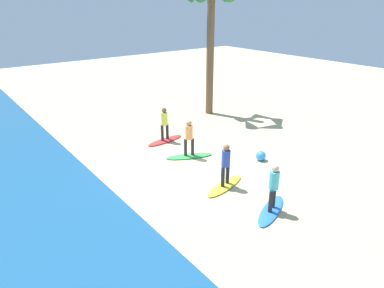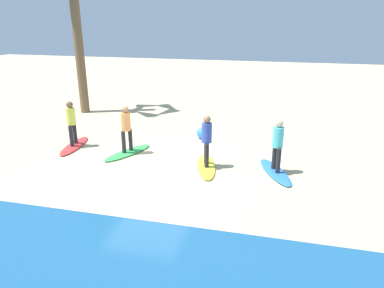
{
  "view_description": "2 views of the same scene",
  "coord_description": "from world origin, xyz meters",
  "px_view_note": "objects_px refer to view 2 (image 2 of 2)",
  "views": [
    {
      "loc": [
        -10.18,
        7.43,
        6.51
      ],
      "look_at": [
        0.62,
        -0.9,
        0.83
      ],
      "focal_mm": 32.46,
      "sensor_mm": 36.0,
      "label": 1
    },
    {
      "loc": [
        -3.95,
        9.83,
        4.59
      ],
      "look_at": [
        -1.47,
        -0.26,
        0.87
      ],
      "focal_mm": 33.43,
      "sensor_mm": 36.0,
      "label": 2
    }
  ],
  "objects_px": {
    "surfboard_blue": "(275,172)",
    "surfboard_green": "(128,153)",
    "beach_ball": "(202,133)",
    "surfer_red": "(71,120)",
    "surfer_blue": "(278,142)",
    "surfer_green": "(126,126)",
    "surfboard_yellow": "(206,166)",
    "surfer_yellow": "(207,137)",
    "surfboard_red": "(74,146)"
  },
  "relations": [
    {
      "from": "surfboard_blue",
      "to": "surfboard_green",
      "type": "bearing_deg",
      "value": -118.68
    },
    {
      "from": "surfboard_blue",
      "to": "beach_ball",
      "type": "distance_m",
      "value": 4.0
    },
    {
      "from": "surfer_red",
      "to": "surfboard_blue",
      "type": "bearing_deg",
      "value": 174.98
    },
    {
      "from": "beach_ball",
      "to": "surfboard_green",
      "type": "bearing_deg",
      "value": 46.04
    },
    {
      "from": "surfer_blue",
      "to": "surfer_red",
      "type": "xyz_separation_m",
      "value": [
        7.33,
        -0.64,
        0.0
      ]
    },
    {
      "from": "beach_ball",
      "to": "surfer_green",
      "type": "bearing_deg",
      "value": 46.04
    },
    {
      "from": "surfboard_green",
      "to": "surfer_green",
      "type": "relative_size",
      "value": 1.28
    },
    {
      "from": "surfboard_yellow",
      "to": "surfboard_green",
      "type": "height_order",
      "value": "same"
    },
    {
      "from": "surfer_yellow",
      "to": "surfer_green",
      "type": "xyz_separation_m",
      "value": [
        2.95,
        -0.55,
        0.0
      ]
    },
    {
      "from": "surfboard_red",
      "to": "surfer_green",
      "type": "bearing_deg",
      "value": 78.55
    },
    {
      "from": "surfer_blue",
      "to": "surfboard_yellow",
      "type": "relative_size",
      "value": 0.78
    },
    {
      "from": "surfer_red",
      "to": "surfer_yellow",
      "type": "bearing_deg",
      "value": 171.95
    },
    {
      "from": "surfboard_yellow",
      "to": "surfer_yellow",
      "type": "relative_size",
      "value": 1.28
    },
    {
      "from": "surfboard_blue",
      "to": "surfboard_green",
      "type": "relative_size",
      "value": 1.0
    },
    {
      "from": "surfboard_blue",
      "to": "surfer_green",
      "type": "xyz_separation_m",
      "value": [
        5.11,
        -0.46,
        0.99
      ]
    },
    {
      "from": "surfboard_blue",
      "to": "surfer_blue",
      "type": "distance_m",
      "value": 0.99
    },
    {
      "from": "surfboard_red",
      "to": "beach_ball",
      "type": "bearing_deg",
      "value": 108.62
    },
    {
      "from": "surfer_yellow",
      "to": "surfer_red",
      "type": "relative_size",
      "value": 1.0
    },
    {
      "from": "surfer_blue",
      "to": "surfer_yellow",
      "type": "bearing_deg",
      "value": 2.32
    },
    {
      "from": "surfer_green",
      "to": "surfboard_red",
      "type": "xyz_separation_m",
      "value": [
        2.22,
        -0.19,
        -0.99
      ]
    },
    {
      "from": "surfboard_green",
      "to": "surfer_red",
      "type": "bearing_deg",
      "value": -71.0
    },
    {
      "from": "surfer_blue",
      "to": "surfboard_blue",
      "type": "bearing_deg",
      "value": 0.0
    },
    {
      "from": "surfboard_blue",
      "to": "surfer_yellow",
      "type": "distance_m",
      "value": 2.38
    },
    {
      "from": "surfer_blue",
      "to": "surfboard_red",
      "type": "distance_m",
      "value": 7.43
    },
    {
      "from": "surfer_green",
      "to": "surfer_red",
      "type": "distance_m",
      "value": 2.23
    },
    {
      "from": "surfboard_yellow",
      "to": "surfboard_red",
      "type": "bearing_deg",
      "value": -112.32
    },
    {
      "from": "surfboard_green",
      "to": "beach_ball",
      "type": "bearing_deg",
      "value": 159.82
    },
    {
      "from": "surfboard_blue",
      "to": "surfer_blue",
      "type": "height_order",
      "value": "surfer_blue"
    },
    {
      "from": "surfer_blue",
      "to": "surfer_green",
      "type": "bearing_deg",
      "value": -5.12
    },
    {
      "from": "surfer_red",
      "to": "surfboard_red",
      "type": "bearing_deg",
      "value": 26.57
    },
    {
      "from": "surfer_yellow",
      "to": "surfboard_blue",
      "type": "bearing_deg",
      "value": -177.68
    },
    {
      "from": "surfer_yellow",
      "to": "surfer_green",
      "type": "relative_size",
      "value": 1.0
    },
    {
      "from": "surfboard_blue",
      "to": "surfer_yellow",
      "type": "xyz_separation_m",
      "value": [
        2.16,
        0.09,
        0.99
      ]
    },
    {
      "from": "surfer_red",
      "to": "beach_ball",
      "type": "relative_size",
      "value": 3.74
    },
    {
      "from": "surfboard_yellow",
      "to": "surfer_blue",
      "type": "bearing_deg",
      "value": 78.05
    },
    {
      "from": "surfboard_green",
      "to": "surfer_green",
      "type": "xyz_separation_m",
      "value": [
        0.0,
        0.0,
        0.99
      ]
    },
    {
      "from": "surfboard_yellow",
      "to": "surfboard_green",
      "type": "bearing_deg",
      "value": -114.76
    },
    {
      "from": "surfboard_red",
      "to": "surfer_red",
      "type": "height_order",
      "value": "surfer_red"
    },
    {
      "from": "surfer_blue",
      "to": "surfboard_yellow",
      "type": "height_order",
      "value": "surfer_blue"
    },
    {
      "from": "surfer_green",
      "to": "surfboard_red",
      "type": "bearing_deg",
      "value": -4.78
    },
    {
      "from": "surfer_yellow",
      "to": "beach_ball",
      "type": "xyz_separation_m",
      "value": [
        0.76,
        -2.82,
        -0.82
      ]
    },
    {
      "from": "surfer_blue",
      "to": "surfboard_green",
      "type": "relative_size",
      "value": 0.78
    },
    {
      "from": "surfer_yellow",
      "to": "beach_ball",
      "type": "distance_m",
      "value": 3.03
    },
    {
      "from": "surfboard_blue",
      "to": "surfer_yellow",
      "type": "bearing_deg",
      "value": -111.24
    },
    {
      "from": "surfer_blue",
      "to": "surfer_green",
      "type": "relative_size",
      "value": 1.0
    },
    {
      "from": "surfer_green",
      "to": "surfer_red",
      "type": "height_order",
      "value": "same"
    },
    {
      "from": "surfer_green",
      "to": "surfboard_red",
      "type": "distance_m",
      "value": 2.44
    },
    {
      "from": "surfboard_yellow",
      "to": "surfboard_red",
      "type": "distance_m",
      "value": 5.22
    },
    {
      "from": "surfer_green",
      "to": "surfboard_blue",
      "type": "bearing_deg",
      "value": 174.88
    },
    {
      "from": "surfboard_blue",
      "to": "surfboard_red",
      "type": "height_order",
      "value": "same"
    }
  ]
}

